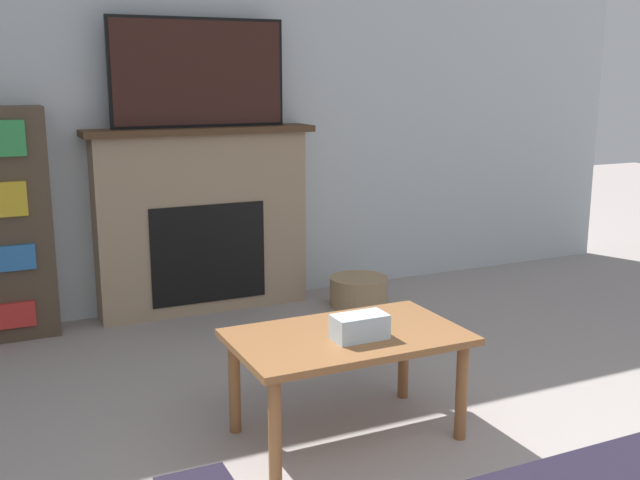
{
  "coord_description": "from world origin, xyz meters",
  "views": [
    {
      "loc": [
        -1.49,
        -0.44,
        1.49
      ],
      "look_at": [
        -0.1,
        2.53,
        0.76
      ],
      "focal_mm": 42.0,
      "sensor_mm": 36.0,
      "label": 1
    }
  ],
  "objects_px": {
    "fireplace": "(203,220)",
    "tv": "(199,73)",
    "coffee_table": "(347,348)",
    "storage_basket": "(359,291)"
  },
  "relations": [
    {
      "from": "storage_basket",
      "to": "coffee_table",
      "type": "bearing_deg",
      "value": -119.67
    },
    {
      "from": "fireplace",
      "to": "tv",
      "type": "height_order",
      "value": "tv"
    },
    {
      "from": "tv",
      "to": "storage_basket",
      "type": "height_order",
      "value": "tv"
    },
    {
      "from": "coffee_table",
      "to": "storage_basket",
      "type": "relative_size",
      "value": 2.49
    },
    {
      "from": "fireplace",
      "to": "coffee_table",
      "type": "distance_m",
      "value": 1.96
    },
    {
      "from": "coffee_table",
      "to": "tv",
      "type": "bearing_deg",
      "value": 90.96
    },
    {
      "from": "tv",
      "to": "storage_basket",
      "type": "xyz_separation_m",
      "value": [
        0.93,
        -0.34,
        -1.4
      ]
    },
    {
      "from": "tv",
      "to": "coffee_table",
      "type": "xyz_separation_m",
      "value": [
        0.03,
        -1.93,
        -1.11
      ]
    },
    {
      "from": "coffee_table",
      "to": "storage_basket",
      "type": "distance_m",
      "value": 1.85
    },
    {
      "from": "coffee_table",
      "to": "storage_basket",
      "type": "height_order",
      "value": "coffee_table"
    }
  ]
}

